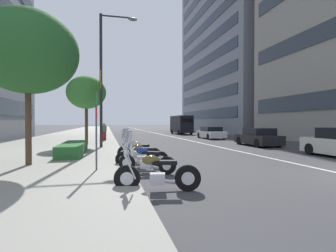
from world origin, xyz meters
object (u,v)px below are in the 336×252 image
object	(u,v)px
motorcycle_far_end_row	(145,160)
delivery_van_ahead	(181,124)
motorcycle_under_tarp	(138,152)
street_tree_by_lamp_post	(28,52)
car_far_down_avenue	(211,133)
street_tree_mid_sidewalk	(86,93)
street_lamp_with_banners	(106,69)
motorcycle_by_sign_pole	(141,157)
motorcycle_nearest_camera	(156,174)
pedestrian_on_plaza	(104,132)
parking_sign_by_curb	(96,121)
car_lead_in_lane	(258,137)

from	to	relation	value
motorcycle_far_end_row	delivery_van_ahead	size ratio (longest dim) A/B	0.34
motorcycle_under_tarp	street_tree_by_lamp_post	distance (m)	5.82
car_far_down_avenue	street_tree_mid_sidewalk	xyz separation A→B (m)	(-6.86, 12.43, 3.29)
car_far_down_avenue	street_lamp_with_banners	world-z (taller)	street_lamp_with_banners
street_lamp_with_banners	street_tree_mid_sidewalk	size ratio (longest dim) A/B	1.75
car_far_down_avenue	street_lamp_with_banners	bearing A→B (deg)	129.82
motorcycle_by_sign_pole	street_lamp_with_banners	bearing A→B (deg)	-67.33
motorcycle_nearest_camera	street_tree_by_lamp_post	size ratio (longest dim) A/B	0.38
motorcycle_nearest_camera	street_lamp_with_banners	xyz separation A→B (m)	(11.03, 1.22, 4.81)
delivery_van_ahead	pedestrian_on_plaza	distance (m)	18.36
street_tree_mid_sidewalk	motorcycle_by_sign_pole	bearing A→B (deg)	-163.94
motorcycle_nearest_camera	street_tree_mid_sidewalk	size ratio (longest dim) A/B	0.44
street_tree_mid_sidewalk	car_far_down_avenue	bearing A→B (deg)	-61.13
motorcycle_nearest_camera	motorcycle_under_tarp	world-z (taller)	motorcycle_nearest_camera
motorcycle_nearest_camera	parking_sign_by_curb	xyz separation A→B (m)	(2.56, 1.55, 1.34)
parking_sign_by_curb	street_tree_by_lamp_post	size ratio (longest dim) A/B	0.45
motorcycle_by_sign_pole	car_lead_in_lane	xyz separation A→B (m)	(7.32, -9.73, 0.21)
delivery_van_ahead	parking_sign_by_curb	distance (m)	31.59
street_tree_by_lamp_post	parking_sign_by_curb	bearing A→B (deg)	-123.56
delivery_van_ahead	street_lamp_with_banners	size ratio (longest dim) A/B	0.63
delivery_van_ahead	street_lamp_with_banners	bearing A→B (deg)	150.08
parking_sign_by_curb	car_lead_in_lane	bearing A→B (deg)	-53.54
motorcycle_far_end_row	car_far_down_avenue	bearing A→B (deg)	-84.95
car_lead_in_lane	parking_sign_by_curb	size ratio (longest dim) A/B	1.59
motorcycle_nearest_camera	car_far_down_avenue	bearing A→B (deg)	-103.66
motorcycle_far_end_row	motorcycle_under_tarp	bearing A→B (deg)	-56.70
motorcycle_far_end_row	parking_sign_by_curb	size ratio (longest dim) A/B	0.70
car_lead_in_lane	parking_sign_by_curb	world-z (taller)	parking_sign_by_curb
motorcycle_far_end_row	motorcycle_by_sign_pole	bearing A→B (deg)	-56.68
car_far_down_avenue	street_tree_by_lamp_post	distance (m)	21.34
street_tree_by_lamp_post	motorcycle_under_tarp	bearing A→B (deg)	-79.13
car_lead_in_lane	car_far_down_avenue	size ratio (longest dim) A/B	0.94
motorcycle_by_sign_pole	car_far_down_avenue	xyz separation A→B (m)	(16.34, -9.70, 0.20)
car_lead_in_lane	delivery_van_ahead	xyz separation A→B (m)	(21.01, -0.12, 0.85)
motorcycle_by_sign_pole	street_tree_mid_sidewalk	bearing A→B (deg)	-61.51
motorcycle_nearest_camera	delivery_van_ahead	bearing A→B (deg)	-94.81
car_lead_in_lane	delivery_van_ahead	bearing A→B (deg)	1.28
delivery_van_ahead	street_lamp_with_banners	world-z (taller)	street_lamp_with_banners
delivery_van_ahead	street_tree_mid_sidewalk	xyz separation A→B (m)	(-18.85, 12.58, 2.43)
delivery_van_ahead	street_tree_mid_sidewalk	size ratio (longest dim) A/B	1.10
street_tree_by_lamp_post	pedestrian_on_plaza	xyz separation A→B (m)	(13.34, -2.65, -3.47)
car_lead_in_lane	car_far_down_avenue	world-z (taller)	car_lead_in_lane
street_tree_by_lamp_post	car_lead_in_lane	bearing A→B (deg)	-64.18
car_lead_in_lane	parking_sign_by_curb	xyz separation A→B (m)	(-8.41, 11.39, 1.17)
motorcycle_far_end_row	motorcycle_under_tarp	distance (m)	2.56
motorcycle_by_sign_pole	motorcycle_under_tarp	xyz separation A→B (m)	(1.40, -0.02, 0.04)
motorcycle_by_sign_pole	parking_sign_by_curb	world-z (taller)	parking_sign_by_curb
street_lamp_with_banners	motorcycle_under_tarp	bearing A→B (deg)	-167.26
parking_sign_by_curb	street_tree_mid_sidewalk	xyz separation A→B (m)	(10.57, 1.07, 2.11)
motorcycle_far_end_row	pedestrian_on_plaza	world-z (taller)	pedestrian_on_plaza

